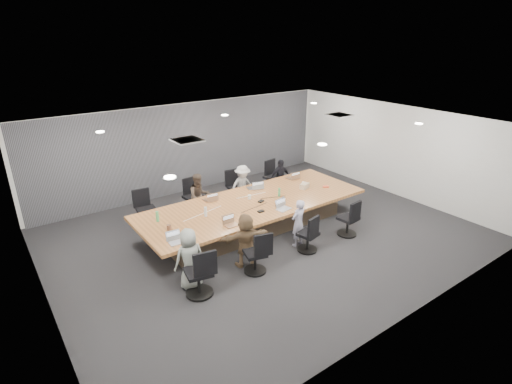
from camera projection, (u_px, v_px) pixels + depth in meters
floor at (265, 235)px, 10.14m from camera, size 10.00×8.00×0.00m
ceiling at (266, 126)px, 9.10m from camera, size 10.00×8.00×0.00m
wall_back at (189, 147)px, 12.62m from camera, size 10.00×0.00×2.80m
wall_front at (411, 253)px, 6.62m from camera, size 10.00×0.00×2.80m
wall_left at (36, 244)px, 6.90m from camera, size 0.00×8.00×2.80m
wall_right at (394, 150)px, 12.34m from camera, size 0.00×8.00×2.80m
curtain at (191, 148)px, 12.56m from camera, size 9.80×0.04×2.80m
conference_table at (254, 214)px, 10.37m from camera, size 6.00×2.20×0.74m
chair_0 at (147, 213)px, 10.43m from camera, size 0.62×0.62×0.82m
chair_1 at (194, 200)px, 11.18m from camera, size 0.62×0.62×0.85m
chair_2 at (236, 190)px, 11.96m from camera, size 0.57×0.57×0.76m
chair_3 at (273, 180)px, 12.71m from camera, size 0.65×0.65×0.84m
chair_4 at (199, 276)px, 7.71m from camera, size 0.68×0.68×0.85m
chair_5 at (255, 256)px, 8.46m from camera, size 0.63×0.63×0.76m
chair_6 at (308, 237)px, 9.29m from camera, size 0.59×0.59×0.73m
chair_7 at (348, 221)px, 10.02m from camera, size 0.57×0.57×0.76m
person_1 at (199, 197)px, 10.83m from camera, size 0.68×0.56×1.29m
laptop_1 at (209, 199)px, 10.38m from camera, size 0.33×0.24×0.02m
person_2 at (243, 186)px, 11.61m from camera, size 0.82×0.48×1.25m
laptop_2 at (254, 188)px, 11.15m from camera, size 0.39×0.31×0.02m
person_3 at (280, 178)px, 12.39m from camera, size 0.72×0.37×1.17m
laptop_3 at (292, 178)px, 11.91m from camera, size 0.34×0.24×0.02m
person_4 at (189, 258)px, 7.89m from camera, size 0.64×0.43×1.28m
laptop_4 at (177, 242)px, 8.26m from camera, size 0.32×0.23×0.02m
person_5 at (246, 240)px, 8.63m from camera, size 1.20×0.64×1.23m
laptop_5 at (232, 225)px, 9.00m from camera, size 0.30×0.21×0.02m
person_6 at (298, 223)px, 9.47m from camera, size 0.47×0.35×1.17m
laptop_6 at (284, 209)px, 9.82m from camera, size 0.39×0.30×0.02m
bottle_green_left at (157, 216)px, 9.16m from camera, size 0.09×0.09×0.25m
bottle_green_right at (279, 192)px, 10.57m from camera, size 0.07×0.07×0.23m
bottle_clear at (206, 212)px, 9.41m from camera, size 0.07×0.07×0.24m
cup_white_far at (250, 197)px, 10.41m from camera, size 0.11×0.11×0.11m
cup_white_near at (303, 184)px, 11.32m from camera, size 0.11×0.11×0.10m
mug_brown at (169, 227)px, 8.80m from camera, size 0.11×0.11×0.12m
mic_left at (261, 211)px, 9.68m from camera, size 0.16×0.11×0.03m
mic_right at (261, 201)px, 10.25m from camera, size 0.18×0.16×0.03m
stapler at (278, 205)px, 10.01m from camera, size 0.15×0.08×0.06m
canvas_bag at (305, 186)px, 11.10m from camera, size 0.31×0.25×0.15m
snack_packet at (326, 187)px, 11.21m from camera, size 0.19×0.17×0.04m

